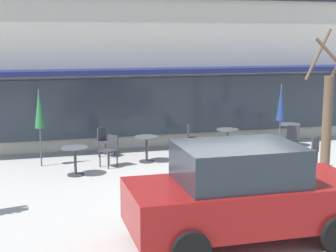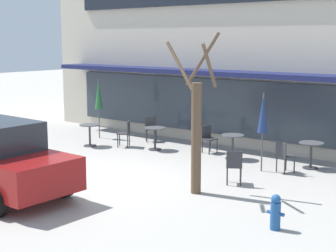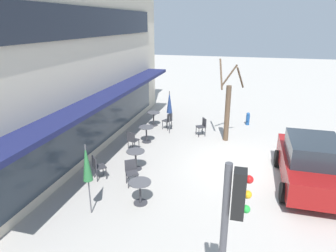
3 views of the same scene
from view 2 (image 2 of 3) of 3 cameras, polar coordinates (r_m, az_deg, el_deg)
ground_plane at (r=13.71m, az=-8.41°, el=-5.97°), size 80.00×80.00×0.00m
building_facade at (r=21.27m, az=11.66°, el=9.62°), size 16.50×9.10×7.47m
cafe_table_near_wall at (r=17.13m, az=-1.46°, el=-0.97°), size 0.70×0.70×0.76m
cafe_table_streetside at (r=15.95m, az=7.18°, el=-1.84°), size 0.70×0.70×0.76m
cafe_table_by_tree at (r=15.22m, az=15.58°, el=-2.67°), size 0.70×0.70×0.76m
cafe_table_mid_patio at (r=17.93m, az=-8.67°, el=-0.60°), size 0.70×0.70×0.76m
patio_umbrella_green_folded at (r=14.42m, az=10.48°, el=1.35°), size 0.28×0.28×2.20m
patio_umbrella_cream_folded at (r=19.23m, az=-7.70°, el=3.46°), size 0.28×0.28×2.20m
cafe_chair_0 at (r=16.76m, az=4.48°, el=-1.20°), size 0.49×0.49×0.89m
cafe_chair_1 at (r=18.61m, az=-1.90°, el=-0.09°), size 0.57×0.57×0.89m
cafe_chair_2 at (r=13.16m, az=7.35°, el=-4.25°), size 0.55×0.55×0.89m
cafe_chair_3 at (r=17.67m, az=-4.72°, el=-0.64°), size 0.55×0.55×0.89m
cafe_chair_4 at (r=14.55m, az=12.70°, el=-3.07°), size 0.52×0.52×0.89m
street_tree at (r=12.14m, az=3.16°, el=-0.22°), size 1.05×1.19×3.83m
fire_hydrant at (r=10.30m, az=11.83°, el=-9.31°), size 0.36×0.20×0.71m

